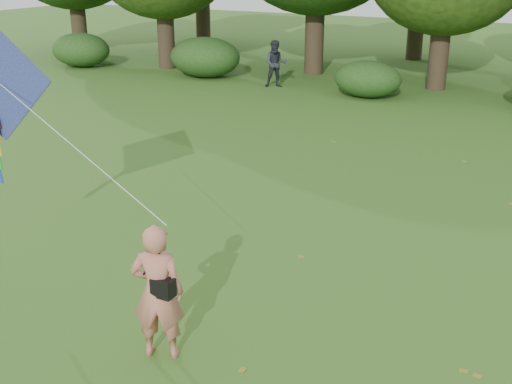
% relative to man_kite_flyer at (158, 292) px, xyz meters
% --- Properties ---
extents(ground, '(100.00, 100.00, 0.00)m').
position_rel_man_kite_flyer_xyz_m(ground, '(0.81, 0.89, -0.99)').
color(ground, '#265114').
rests_on(ground, ground).
extents(man_kite_flyer, '(0.85, 0.72, 1.99)m').
position_rel_man_kite_flyer_xyz_m(man_kite_flyer, '(0.00, 0.00, 0.00)').
color(man_kite_flyer, '#C3705C').
rests_on(man_kite_flyer, ground).
extents(bystander_left, '(1.18, 1.10, 1.94)m').
position_rel_man_kite_flyer_xyz_m(bystander_left, '(-7.30, 18.13, -0.02)').
color(bystander_left, '#262933').
rests_on(bystander_left, ground).
extents(crossbody_bag, '(0.43, 0.20, 0.75)m').
position_rel_man_kite_flyer_xyz_m(crossbody_bag, '(0.12, -0.03, 0.13)').
color(crossbody_bag, black).
rests_on(crossbody_bag, ground).
extents(shrub_band, '(39.15, 3.22, 1.88)m').
position_rel_man_kite_flyer_xyz_m(shrub_band, '(0.09, 18.50, -0.14)').
color(shrub_band, '#264919').
rests_on(shrub_band, ground).
extents(fallen_leaves, '(7.91, 11.44, 0.01)m').
position_rel_man_kite_flyer_xyz_m(fallen_leaves, '(2.47, 5.95, -0.99)').
color(fallen_leaves, olive).
rests_on(fallen_leaves, ground).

